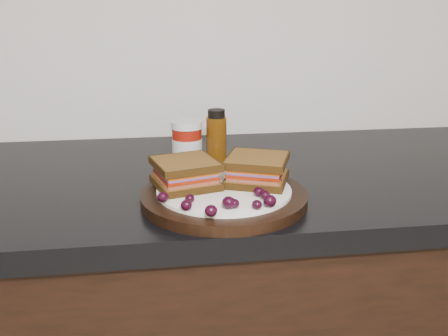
% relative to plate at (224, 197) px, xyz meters
% --- Properties ---
extents(countertop, '(3.98, 0.60, 0.04)m').
position_rel_plate_xyz_m(countertop, '(-0.12, 0.16, -0.03)').
color(countertop, black).
rests_on(countertop, base_cabinets).
extents(plate, '(0.28, 0.28, 0.02)m').
position_rel_plate_xyz_m(plate, '(0.00, 0.00, 0.00)').
color(plate, black).
rests_on(plate, countertop).
extents(sandwich_left, '(0.12, 0.12, 0.05)m').
position_rel_plate_xyz_m(sandwich_left, '(-0.06, 0.02, 0.04)').
color(sandwich_left, brown).
rests_on(sandwich_left, plate).
extents(sandwich_right, '(0.13, 0.13, 0.05)m').
position_rel_plate_xyz_m(sandwich_right, '(0.06, 0.02, 0.04)').
color(sandwich_right, brown).
rests_on(sandwich_right, plate).
extents(grape_0, '(0.02, 0.02, 0.02)m').
position_rel_plate_xyz_m(grape_0, '(-0.10, -0.05, 0.02)').
color(grape_0, black).
rests_on(grape_0, plate).
extents(grape_1, '(0.02, 0.02, 0.01)m').
position_rel_plate_xyz_m(grape_1, '(-0.06, -0.06, 0.02)').
color(grape_1, black).
rests_on(grape_1, plate).
extents(grape_2, '(0.02, 0.02, 0.02)m').
position_rel_plate_xyz_m(grape_2, '(-0.07, -0.09, 0.02)').
color(grape_2, black).
rests_on(grape_2, plate).
extents(grape_3, '(0.02, 0.02, 0.02)m').
position_rel_plate_xyz_m(grape_3, '(-0.04, -0.11, 0.02)').
color(grape_3, black).
rests_on(grape_3, plate).
extents(grape_4, '(0.02, 0.02, 0.02)m').
position_rel_plate_xyz_m(grape_4, '(-0.01, -0.09, 0.02)').
color(grape_4, black).
rests_on(grape_4, plate).
extents(grape_5, '(0.02, 0.02, 0.01)m').
position_rel_plate_xyz_m(grape_5, '(0.00, -0.09, 0.02)').
color(grape_5, black).
rests_on(grape_5, plate).
extents(grape_6, '(0.02, 0.02, 0.01)m').
position_rel_plate_xyz_m(grape_6, '(0.04, -0.10, 0.02)').
color(grape_6, black).
rests_on(grape_6, plate).
extents(grape_7, '(0.02, 0.02, 0.02)m').
position_rel_plate_xyz_m(grape_7, '(0.06, -0.09, 0.02)').
color(grape_7, black).
rests_on(grape_7, plate).
extents(grape_8, '(0.02, 0.02, 0.01)m').
position_rel_plate_xyz_m(grape_8, '(0.06, -0.06, 0.02)').
color(grape_8, black).
rests_on(grape_8, plate).
extents(grape_9, '(0.02, 0.02, 0.02)m').
position_rel_plate_xyz_m(grape_9, '(0.05, -0.04, 0.02)').
color(grape_9, black).
rests_on(grape_9, plate).
extents(grape_10, '(0.02, 0.02, 0.02)m').
position_rel_plate_xyz_m(grape_10, '(0.09, -0.01, 0.02)').
color(grape_10, black).
rests_on(grape_10, plate).
extents(grape_11, '(0.02, 0.02, 0.01)m').
position_rel_plate_xyz_m(grape_11, '(0.07, 0.00, 0.02)').
color(grape_11, black).
rests_on(grape_11, plate).
extents(grape_12, '(0.02, 0.02, 0.02)m').
position_rel_plate_xyz_m(grape_12, '(0.07, 0.02, 0.02)').
color(grape_12, black).
rests_on(grape_12, plate).
extents(grape_13, '(0.02, 0.02, 0.01)m').
position_rel_plate_xyz_m(grape_13, '(0.05, 0.07, 0.02)').
color(grape_13, black).
rests_on(grape_13, plate).
extents(grape_14, '(0.02, 0.02, 0.02)m').
position_rel_plate_xyz_m(grape_14, '(-0.05, 0.04, 0.02)').
color(grape_14, black).
rests_on(grape_14, plate).
extents(grape_15, '(0.02, 0.02, 0.02)m').
position_rel_plate_xyz_m(grape_15, '(-0.06, 0.02, 0.02)').
color(grape_15, black).
rests_on(grape_15, plate).
extents(grape_16, '(0.02, 0.02, 0.02)m').
position_rel_plate_xyz_m(grape_16, '(-0.08, 0.02, 0.02)').
color(grape_16, black).
rests_on(grape_16, plate).
extents(grape_17, '(0.02, 0.02, 0.02)m').
position_rel_plate_xyz_m(grape_17, '(-0.09, -0.02, 0.02)').
color(grape_17, black).
rests_on(grape_17, plate).
extents(grape_18, '(0.02, 0.02, 0.02)m').
position_rel_plate_xyz_m(grape_18, '(-0.08, 0.04, 0.03)').
color(grape_18, black).
rests_on(grape_18, plate).
extents(grape_19, '(0.02, 0.02, 0.02)m').
position_rel_plate_xyz_m(grape_19, '(-0.08, 0.04, 0.02)').
color(grape_19, black).
rests_on(grape_19, plate).
extents(grape_20, '(0.02, 0.02, 0.02)m').
position_rel_plate_xyz_m(grape_20, '(-0.06, -0.01, 0.02)').
color(grape_20, black).
rests_on(grape_20, plate).
extents(condiment_jar, '(0.07, 0.07, 0.09)m').
position_rel_plate_xyz_m(condiment_jar, '(-0.05, 0.21, 0.04)').
color(condiment_jar, maroon).
rests_on(condiment_jar, countertop).
extents(oil_bottle, '(0.05, 0.05, 0.12)m').
position_rel_plate_xyz_m(oil_bottle, '(0.01, 0.21, 0.05)').
color(oil_bottle, '#522B08').
rests_on(oil_bottle, countertop).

